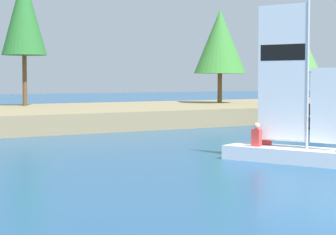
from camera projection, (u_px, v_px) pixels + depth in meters
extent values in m
cylinder|color=brown|center=(25.00, 80.00, 38.35)|extent=(0.26, 0.26, 3.06)
cone|color=#286B2D|center=(24.00, 14.00, 38.11)|extent=(2.70, 2.70, 4.97)
cylinder|color=brown|center=(220.00, 88.00, 42.93)|extent=(0.31, 0.31, 2.00)
cone|color=#387F33|center=(220.00, 41.00, 42.74)|extent=(3.50, 3.50, 4.30)
cylinder|color=brown|center=(301.00, 86.00, 50.21)|extent=(0.42, 0.42, 2.15)
cone|color=#47893D|center=(302.00, 52.00, 50.05)|extent=(2.91, 2.91, 3.16)
cube|color=brown|center=(319.00, 121.00, 35.42)|extent=(1.71, 4.90, 0.51)
cube|color=white|center=(294.00, 155.00, 19.67)|extent=(2.81, 4.58, 0.45)
cylinder|color=#B7B7BC|center=(308.00, 71.00, 19.25)|extent=(0.08, 0.08, 4.73)
cube|color=white|center=(282.00, 72.00, 19.76)|extent=(0.62, 1.59, 4.19)
cube|color=black|center=(283.00, 52.00, 19.72)|extent=(0.56, 1.44, 0.50)
cube|color=white|center=(330.00, 106.00, 18.89)|extent=(0.46, 1.16, 2.27)
cylinder|color=#B7B7BC|center=(282.00, 140.00, 19.89)|extent=(0.64, 1.60, 0.06)
cube|color=red|center=(257.00, 138.00, 20.07)|extent=(0.29, 0.33, 0.54)
sphere|color=tan|center=(257.00, 126.00, 20.05)|extent=(0.20, 0.20, 0.20)
cube|color=red|center=(266.00, 136.00, 20.54)|extent=(0.29, 0.33, 0.56)
sphere|color=tan|center=(267.00, 124.00, 20.52)|extent=(0.20, 0.20, 0.20)
cylinder|color=#B2B2B7|center=(336.00, 122.00, 33.83)|extent=(5.23, 0.87, 0.60)
cube|color=#474C56|center=(334.00, 109.00, 33.96)|extent=(4.79, 0.35, 0.60)
cylinder|color=#B2B2B7|center=(327.00, 94.00, 32.17)|extent=(0.06, 0.06, 2.20)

